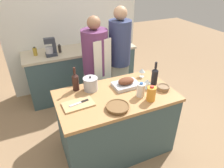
% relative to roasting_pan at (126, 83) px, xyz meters
% --- Properties ---
extents(ground_plane, '(12.00, 12.00, 0.00)m').
position_rel_roasting_pan_xyz_m(ground_plane, '(-0.19, -0.12, -0.91)').
color(ground_plane, '#9E7A56').
extents(kitchen_island, '(1.40, 0.80, 0.86)m').
position_rel_roasting_pan_xyz_m(kitchen_island, '(-0.19, -0.12, -0.47)').
color(kitchen_island, '#3D565B').
rests_on(kitchen_island, ground_plane).
extents(back_counter, '(1.98, 0.60, 0.89)m').
position_rel_roasting_pan_xyz_m(back_counter, '(-0.19, 1.42, -0.46)').
color(back_counter, '#3D565B').
rests_on(back_counter, ground_plane).
extents(back_wall, '(2.48, 0.10, 2.55)m').
position_rel_roasting_pan_xyz_m(back_wall, '(-0.19, 1.77, 0.37)').
color(back_wall, silver).
rests_on(back_wall, ground_plane).
extents(roasting_pan, '(0.33, 0.23, 0.12)m').
position_rel_roasting_pan_xyz_m(roasting_pan, '(0.00, 0.00, 0.00)').
color(roasting_pan, '#BCBCC1').
rests_on(roasting_pan, kitchen_island).
extents(wicker_basket, '(0.26, 0.26, 0.04)m').
position_rel_roasting_pan_xyz_m(wicker_basket, '(-0.29, -0.37, -0.02)').
color(wicker_basket, brown).
rests_on(wicker_basket, kitchen_island).
extents(cutting_board, '(0.35, 0.22, 0.02)m').
position_rel_roasting_pan_xyz_m(cutting_board, '(-0.65, -0.14, -0.04)').
color(cutting_board, tan).
rests_on(cutting_board, kitchen_island).
extents(stock_pot, '(0.18, 0.18, 0.19)m').
position_rel_roasting_pan_xyz_m(stock_pot, '(-0.43, 0.10, 0.04)').
color(stock_pot, '#B7B7BC').
rests_on(stock_pot, kitchen_island).
extents(mixing_bowl, '(0.16, 0.16, 0.05)m').
position_rel_roasting_pan_xyz_m(mixing_bowl, '(0.38, -0.25, -0.02)').
color(mixing_bowl, '#846647').
rests_on(mixing_bowl, kitchen_island).
extents(juice_jug, '(0.10, 0.10, 0.19)m').
position_rel_roasting_pan_xyz_m(juice_jug, '(0.12, -0.38, 0.04)').
color(juice_jug, orange).
rests_on(juice_jug, kitchen_island).
extents(milk_jug, '(0.10, 0.10, 0.18)m').
position_rel_roasting_pan_xyz_m(milk_jug, '(0.06, -0.25, 0.04)').
color(milk_jug, white).
rests_on(milk_jug, kitchen_island).
extents(wine_bottle_green, '(0.08, 0.08, 0.30)m').
position_rel_roasting_pan_xyz_m(wine_bottle_green, '(-0.59, 0.18, 0.07)').
color(wine_bottle_green, '#381E19').
rests_on(wine_bottle_green, kitchen_island).
extents(wine_bottle_dark, '(0.08, 0.08, 0.30)m').
position_rel_roasting_pan_xyz_m(wine_bottle_dark, '(0.36, -0.09, 0.07)').
color(wine_bottle_dark, black).
rests_on(wine_bottle_dark, kitchen_island).
extents(wine_glass_left, '(0.08, 0.08, 0.12)m').
position_rel_roasting_pan_xyz_m(wine_glass_left, '(0.32, 0.14, 0.05)').
color(wine_glass_left, silver).
rests_on(wine_glass_left, kitchen_island).
extents(wine_glass_right, '(0.08, 0.08, 0.13)m').
position_rel_roasting_pan_xyz_m(wine_glass_right, '(0.22, -0.14, 0.05)').
color(wine_glass_right, silver).
rests_on(wine_glass_right, kitchen_island).
extents(knife_chef, '(0.23, 0.07, 0.01)m').
position_rel_roasting_pan_xyz_m(knife_chef, '(-0.63, -0.13, -0.02)').
color(knife_chef, '#B7B7BC').
rests_on(knife_chef, cutting_board).
extents(stand_mixer, '(0.18, 0.14, 0.30)m').
position_rel_roasting_pan_xyz_m(stand_mixer, '(-0.70, 1.32, 0.11)').
color(stand_mixer, '#333842').
rests_on(stand_mixer, back_counter).
extents(condiment_bottle_tall, '(0.06, 0.06, 0.14)m').
position_rel_roasting_pan_xyz_m(condiment_bottle_tall, '(-0.94, 1.44, 0.05)').
color(condiment_bottle_tall, '#B28E2D').
rests_on(condiment_bottle_tall, back_counter).
extents(condiment_bottle_short, '(0.05, 0.05, 0.14)m').
position_rel_roasting_pan_xyz_m(condiment_bottle_short, '(-0.54, 1.40, 0.05)').
color(condiment_bottle_short, '#332D28').
rests_on(condiment_bottle_short, back_counter).
extents(person_cook_aproned, '(0.38, 0.41, 1.61)m').
position_rel_roasting_pan_xyz_m(person_cook_aproned, '(-0.16, 0.68, -0.02)').
color(person_cook_aproned, beige).
rests_on(person_cook_aproned, ground_plane).
extents(person_cook_guest, '(0.34, 0.34, 1.69)m').
position_rel_roasting_pan_xyz_m(person_cook_guest, '(0.26, 0.73, 0.03)').
color(person_cook_guest, beige).
rests_on(person_cook_guest, ground_plane).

